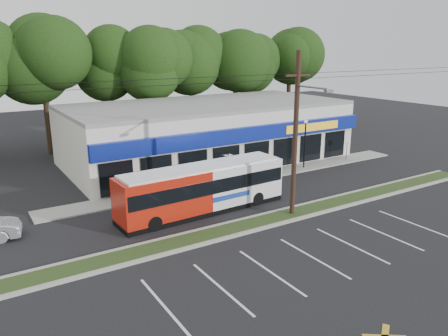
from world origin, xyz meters
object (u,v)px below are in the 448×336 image
lamp_post (305,138)px  metrobus (203,187)px  pedestrian_b (244,180)px  utility_pole (294,130)px  pedestrian_a (227,181)px  car_dark (251,170)px  sign_post (347,145)px

lamp_post → metrobus: lamp_post is taller
lamp_post → pedestrian_b: 8.50m
utility_pole → pedestrian_a: bearing=97.8°
utility_pole → metrobus: (-4.23, 3.57, -3.81)m
utility_pole → car_dark: (2.37, 7.57, -4.62)m
lamp_post → sign_post: lamp_post is taller
car_dark → sign_post: bearing=-101.2°
pedestrian_a → pedestrian_b: 1.19m
sign_post → metrobus: bearing=-166.8°
utility_pole → pedestrian_a: utility_pole is taller
pedestrian_a → lamp_post: bearing=153.5°
sign_post → car_dark: 10.82m
pedestrian_a → car_dark: bearing=167.5°
pedestrian_a → pedestrian_b: (1.05, -0.56, 0.04)m
pedestrian_a → pedestrian_b: pedestrian_b is taller
pedestrian_a → pedestrian_b: size_ratio=0.95×
lamp_post → car_dark: (-5.80, -0.30, -1.87)m
utility_pole → pedestrian_b: 7.13m
sign_post → pedestrian_b: bearing=-170.5°
sign_post → pedestrian_a: bearing=-173.5°
lamp_post → pedestrian_a: (-9.00, -1.83, -1.84)m
pedestrian_b → car_dark: bearing=-109.7°
metrobus → sign_post: bearing=10.7°
lamp_post → sign_post: (5.00, -0.23, -1.12)m
car_dark → pedestrian_a: 3.55m
sign_post → metrobus: 17.87m
metrobus → pedestrian_a: bearing=33.5°
lamp_post → pedestrian_a: lamp_post is taller
pedestrian_b → metrobus: bearing=49.6°
metrobus → pedestrian_b: (4.45, 1.92, -0.73)m
lamp_post → metrobus: 13.17m
lamp_post → car_dark: bearing=-177.0°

